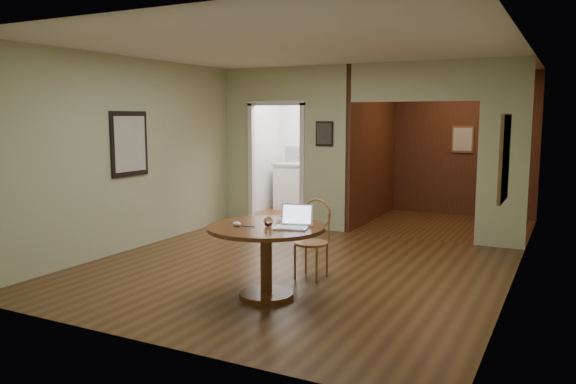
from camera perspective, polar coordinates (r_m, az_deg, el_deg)
The scene contains 11 objects.
floor at distance 6.94m, azimuth -0.02°, elevation -8.01°, with size 5.00×5.00×0.00m, color #432813.
room_shell at distance 9.72m, azimuth 5.88°, elevation 4.16°, with size 5.20×7.50×5.00m.
dining_table at distance 5.83m, azimuth -2.24°, elevation -5.35°, with size 1.22×1.22×0.76m.
chair at distance 6.57m, azimuth 2.60°, elevation -4.30°, with size 0.40×0.40×0.92m.
open_laptop at distance 5.68m, azimuth 0.61°, elevation -3.00°, with size 0.38×0.36×0.23m.
closed_laptop at distance 6.00m, azimuth 0.52°, elevation -2.90°, with size 0.36×0.23×0.03m, color #B8B9BD.
mouse at distance 5.77m, azimuth -5.20°, elevation -3.26°, with size 0.12×0.06×0.05m, color white.
wine_glass at distance 5.74m, azimuth -2.02°, elevation -3.01°, with size 0.09×0.09×0.10m, color white, non-canonical shape.
pen at distance 5.75m, azimuth -4.08°, elevation -3.50°, with size 0.01×0.01×0.13m, color #0B1652.
kitchen_cabinet at distance 11.15m, azimuth 3.66°, elevation 0.43°, with size 2.06×0.60×0.94m.
grocery_bag at distance 10.80m, azimuth 7.49°, elevation 3.33°, with size 0.26×0.22×0.26m, color tan.
Camera 1 is at (3.05, -5.95, 1.88)m, focal length 35.00 mm.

